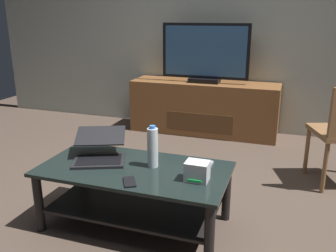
{
  "coord_description": "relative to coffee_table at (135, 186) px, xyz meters",
  "views": [
    {
      "loc": [
        0.82,
        -2.25,
        1.4
      ],
      "look_at": [
        -0.04,
        0.28,
        0.58
      ],
      "focal_mm": 38.88,
      "sensor_mm": 36.0,
      "label": 1
    }
  ],
  "objects": [
    {
      "name": "back_wall",
      "position": [
        0.11,
        2.5,
        1.1
      ],
      "size": [
        6.4,
        0.12,
        2.8
      ],
      "primitive_type": "cube",
      "color": "#A8B2A8",
      "rests_on": "ground"
    },
    {
      "name": "ground_plane",
      "position": [
        0.11,
        0.22,
        -0.3
      ],
      "size": [
        7.68,
        7.68,
        0.0
      ],
      "primitive_type": "plane",
      "color": "#4C3D33"
    },
    {
      "name": "coffee_table",
      "position": [
        0.0,
        0.0,
        0.0
      ],
      "size": [
        1.25,
        0.64,
        0.43
      ],
      "color": "black",
      "rests_on": "ground"
    },
    {
      "name": "media_cabinet",
      "position": [
        -0.05,
        2.18,
        0.02
      ],
      "size": [
        1.76,
        0.48,
        0.63
      ],
      "color": "brown",
      "rests_on": "ground"
    },
    {
      "name": "cell_phone",
      "position": [
        0.07,
        -0.22,
        0.14
      ],
      "size": [
        0.13,
        0.16,
        0.01
      ],
      "primitive_type": "cube",
      "rotation": [
        0.0,
        0.0,
        0.53
      ],
      "color": "black",
      "rests_on": "coffee_table"
    },
    {
      "name": "television",
      "position": [
        -0.05,
        2.16,
        0.66
      ],
      "size": [
        1.03,
        0.2,
        0.68
      ],
      "color": "black",
      "rests_on": "media_cabinet"
    },
    {
      "name": "tv_remote",
      "position": [
        0.46,
        0.16,
        0.14
      ],
      "size": [
        0.05,
        0.16,
        0.02
      ],
      "primitive_type": "cube",
      "rotation": [
        0.0,
        0.0,
        -0.03
      ],
      "color": "#99999E",
      "rests_on": "coffee_table"
    },
    {
      "name": "laptop",
      "position": [
        -0.29,
        0.07,
        0.19
      ],
      "size": [
        0.48,
        0.51,
        0.18
      ],
      "color": "black",
      "rests_on": "coffee_table"
    },
    {
      "name": "router_box",
      "position": [
        0.44,
        -0.05,
        0.19
      ],
      "size": [
        0.14,
        0.12,
        0.12
      ],
      "color": "silver",
      "rests_on": "coffee_table"
    },
    {
      "name": "water_bottle_near",
      "position": [
        0.11,
        0.06,
        0.27
      ],
      "size": [
        0.07,
        0.07,
        0.29
      ],
      "color": "silver",
      "rests_on": "coffee_table"
    }
  ]
}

